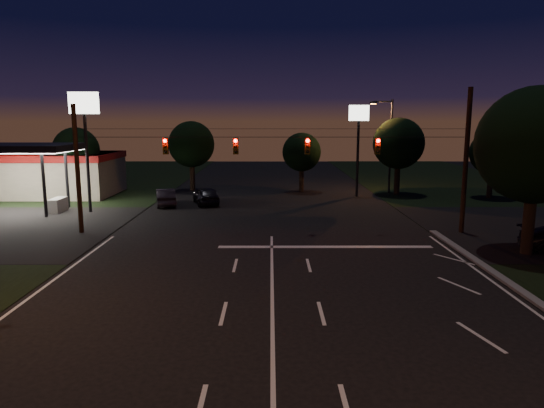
{
  "coord_description": "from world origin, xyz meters",
  "views": [
    {
      "loc": [
        -0.06,
        -14.85,
        6.96
      ],
      "look_at": [
        0.0,
        8.27,
        3.0
      ],
      "focal_mm": 32.0,
      "sensor_mm": 36.0,
      "label": 1
    }
  ],
  "objects_px": {
    "car_oncoming_b": "(166,197)",
    "tree_right_near": "(534,146)",
    "utility_pole_right": "(461,233)",
    "car_oncoming_a": "(206,195)"
  },
  "relations": [
    {
      "from": "car_oncoming_b",
      "to": "tree_right_near",
      "type": "bearing_deg",
      "value": 131.34
    },
    {
      "from": "utility_pole_right",
      "to": "tree_right_near",
      "type": "distance_m",
      "value": 7.61
    },
    {
      "from": "tree_right_near",
      "to": "car_oncoming_a",
      "type": "xyz_separation_m",
      "value": [
        -19.09,
        15.63,
        -4.93
      ]
    },
    {
      "from": "tree_right_near",
      "to": "car_oncoming_b",
      "type": "height_order",
      "value": "tree_right_near"
    },
    {
      "from": "tree_right_near",
      "to": "car_oncoming_a",
      "type": "relative_size",
      "value": 2.0
    },
    {
      "from": "utility_pole_right",
      "to": "car_oncoming_a",
      "type": "xyz_separation_m",
      "value": [
        -17.56,
        10.79,
        0.74
      ]
    },
    {
      "from": "tree_right_near",
      "to": "utility_pole_right",
      "type": "bearing_deg",
      "value": 107.53
    },
    {
      "from": "tree_right_near",
      "to": "car_oncoming_a",
      "type": "height_order",
      "value": "tree_right_near"
    },
    {
      "from": "utility_pole_right",
      "to": "tree_right_near",
      "type": "height_order",
      "value": "tree_right_near"
    },
    {
      "from": "utility_pole_right",
      "to": "car_oncoming_b",
      "type": "xyz_separation_m",
      "value": [
        -20.85,
        10.14,
        0.71
      ]
    }
  ]
}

